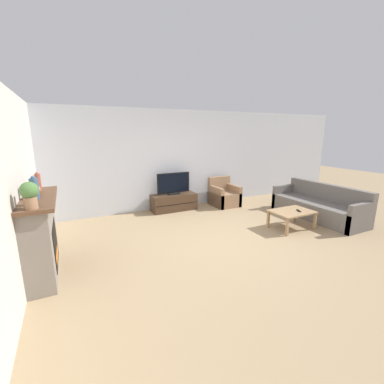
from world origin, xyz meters
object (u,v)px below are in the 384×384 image
potted_plant (30,194)px  armchair (224,196)px  mantel_vase_centre_left (34,188)px  mantel_vase_left (32,194)px  mantel_clock (37,190)px  tv (174,184)px  coffee_table (292,213)px  couch (318,207)px  remote (299,211)px  tv_stand (174,202)px  mantel_vase_right (38,182)px  fireplace (41,235)px

potted_plant → armchair: 5.30m
mantel_vase_centre_left → potted_plant: potted_plant is taller
mantel_vase_left → mantel_clock: bearing=89.9°
tv → coffee_table: size_ratio=1.02×
armchair → couch: couch is taller
mantel_vase_left → remote: size_ratio=1.94×
coffee_table → tv_stand: bearing=126.6°
tv_stand → armchair: (1.50, -0.19, 0.05)m
mantel_clock → couch: bearing=-1.8°
tv_stand → remote: (1.93, -2.52, 0.19)m
mantel_vase_right → couch: (5.99, -0.50, -1.05)m
tv_stand → mantel_vase_left: bearing=-138.8°
tv → coffee_table: (1.82, -2.44, -0.37)m
coffee_table → remote: 0.15m
mantel_vase_right → coffee_table: bearing=-9.0°
mantel_clock → coffee_table: mantel_clock is taller
mantel_vase_right → remote: bearing=-9.6°
tv → coffee_table: tv is taller
mantel_vase_right → tv: size_ratio=0.33×
remote → coffee_table: bearing=169.4°
fireplace → coffee_table: 4.83m
coffee_table → remote: (0.11, -0.08, 0.06)m
armchair → mantel_vase_right: bearing=-161.5°
tv → couch: tv is taller
mantel_vase_centre_left → remote: bearing=-3.0°
mantel_vase_centre_left → coffee_table: 4.90m
armchair → couch: size_ratio=0.36×
mantel_clock → coffee_table: bearing=-5.4°
couch → fireplace: bearing=179.6°
armchair → fireplace: bearing=-156.5°
potted_plant → tv_stand: size_ratio=0.27×
armchair → remote: (0.43, -2.33, 0.15)m
mantel_vase_left → couch: (5.99, 0.42, -1.05)m
mantel_vase_centre_left → couch: bearing=0.7°
fireplace → potted_plant: bearing=-88.5°
tv_stand → remote: 3.18m
mantel_vase_left → mantel_vase_centre_left: size_ratio=0.91×
mantel_vase_centre_left → remote: mantel_vase_centre_left is taller
potted_plant → tv: (2.98, 2.80, -0.65)m
fireplace → couch: 6.02m
mantel_clock → tv: bearing=33.8°
mantel_vase_right → remote: mantel_vase_right is taller
remote → mantel_vase_right: bearing=-166.4°
fireplace → armchair: 4.92m
mantel_vase_centre_left → couch: mantel_vase_centre_left is taller
tv_stand → tv: size_ratio=1.32×
mantel_vase_right → potted_plant: size_ratio=0.90×
mantel_vase_left → tv_stand: bearing=41.2°
tv_stand → couch: size_ratio=0.54×
mantel_vase_left → mantel_vase_right: (0.00, 0.92, 0.00)m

